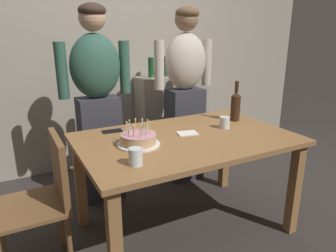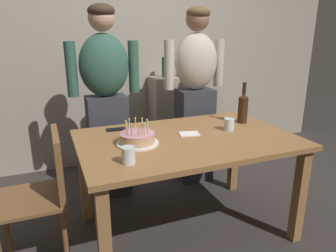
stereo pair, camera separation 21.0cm
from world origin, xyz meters
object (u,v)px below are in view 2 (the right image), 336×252
water_glass_far (229,124)px  dining_chair (44,189)px  napkin_stack (189,134)px  water_glass_near (128,155)px  person_man_bearded (106,102)px  wine_bottle (243,107)px  cell_phone (116,129)px  person_woman_cardigan (195,94)px  birthday_cake (137,139)px

water_glass_far → dining_chair: size_ratio=0.10×
water_glass_far → napkin_stack: bearing=177.2°
water_glass_near → dining_chair: dining_chair is taller
person_man_bearded → napkin_stack: bearing=123.0°
wine_bottle → cell_phone: (-0.99, 0.19, -0.12)m
person_woman_cardigan → dining_chair: bearing=27.3°
person_man_bearded → person_woman_cardigan: same height
person_woman_cardigan → cell_phone: bearing=24.8°
water_glass_near → person_man_bearded: person_man_bearded is taller
birthday_cake → cell_phone: bearing=100.2°
wine_bottle → water_glass_far: bearing=-147.8°
dining_chair → water_glass_far: bearing=90.2°
wine_bottle → person_man_bearded: bearing=149.3°
water_glass_far → cell_phone: water_glass_far is taller
water_glass_near → person_man_bearded: 1.04m
wine_bottle → napkin_stack: (-0.53, -0.12, -0.12)m
birthday_cake → water_glass_near: 0.31m
water_glass_far → person_man_bearded: 1.06m
water_glass_near → napkin_stack: 0.63m
cell_phone → person_woman_cardigan: (0.86, 0.40, 0.13)m
wine_bottle → cell_phone: wine_bottle is taller
water_glass_far → dining_chair: bearing=-179.8°
napkin_stack → person_man_bearded: size_ratio=0.08×
wine_bottle → person_man_bearded: size_ratio=0.20×
person_woman_cardigan → dining_chair: person_woman_cardigan is taller
water_glass_far → person_man_bearded: person_man_bearded is taller
wine_bottle → person_woman_cardigan: (-0.13, 0.58, 0.01)m
person_woman_cardigan → dining_chair: (-1.40, -0.72, -0.36)m
birthday_cake → napkin_stack: size_ratio=1.98×
birthday_cake → napkin_stack: birthday_cake is taller
wine_bottle → cell_phone: bearing=169.4°
wine_bottle → cell_phone: size_ratio=2.28×
napkin_stack → person_woman_cardigan: 0.81m
water_glass_near → person_man_bearded: size_ratio=0.06×
cell_phone → napkin_stack: 0.56m
napkin_stack → birthday_cake: bearing=-172.8°
napkin_stack → person_man_bearded: bearing=123.0°
wine_bottle → napkin_stack: wine_bottle is taller
person_man_bearded → person_woman_cardigan: 0.85m
napkin_stack → person_man_bearded: (-0.46, 0.70, 0.13)m
water_glass_near → water_glass_far: (0.86, 0.31, -0.00)m
napkin_stack → dining_chair: bearing=-178.8°
water_glass_near → cell_phone: size_ratio=0.68×
birthday_cake → water_glass_far: 0.72m
water_glass_far → cell_phone: (-0.79, 0.32, -0.04)m
napkin_stack → person_woman_cardigan: person_woman_cardigan is taller
wine_bottle → cell_phone: 1.02m
water_glass_near → water_glass_far: 0.91m
person_man_bearded → cell_phone: bearing=88.4°
water_glass_far → napkin_stack: size_ratio=0.63×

